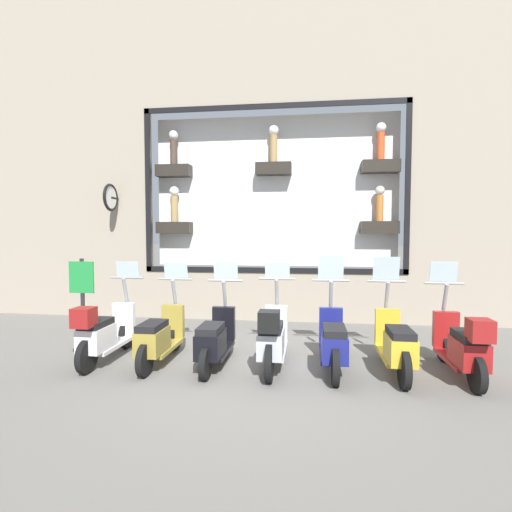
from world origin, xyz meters
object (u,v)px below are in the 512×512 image
object	(u,v)px
scooter_silver_3	(272,338)
scooter_white_6	(104,333)
shop_sign_post	(82,301)
scooter_yellow_1	(396,345)
scooter_black_4	(215,340)
scooter_red_0	(463,346)
scooter_navy_2	(333,342)
scooter_olive_5	(159,337)

from	to	relation	value
scooter_silver_3	scooter_white_6	size ratio (longest dim) A/B	1.00
scooter_white_6	shop_sign_post	bearing A→B (deg)	49.45
scooter_yellow_1	scooter_black_4	size ratio (longest dim) A/B	1.01
scooter_black_4	shop_sign_post	distance (m)	2.59
scooter_red_0	scooter_yellow_1	xyz separation A→B (m)	(0.07, 0.89, -0.03)
scooter_silver_3	scooter_white_6	xyz separation A→B (m)	(-0.01, 2.67, -0.01)
scooter_red_0	scooter_white_6	bearing A→B (deg)	89.98
scooter_navy_2	scooter_silver_3	world-z (taller)	scooter_navy_2
shop_sign_post	scooter_silver_3	bearing A→B (deg)	-100.12
scooter_yellow_1	shop_sign_post	bearing A→B (deg)	83.98
scooter_silver_3	scooter_olive_5	size ratio (longest dim) A/B	1.01
scooter_black_4	scooter_silver_3	bearing A→B (deg)	-93.30
scooter_red_0	scooter_black_4	bearing A→B (deg)	89.03
scooter_red_0	scooter_white_6	xyz separation A→B (m)	(0.00, 5.34, 0.00)
scooter_yellow_1	scooter_navy_2	xyz separation A→B (m)	(0.00, 0.89, 0.00)
scooter_navy_2	scooter_black_4	distance (m)	1.78
scooter_silver_3	shop_sign_post	world-z (taller)	shop_sign_post
scooter_olive_5	scooter_yellow_1	bearing A→B (deg)	-89.89
scooter_black_4	scooter_white_6	size ratio (longest dim) A/B	0.99
scooter_yellow_1	scooter_silver_3	distance (m)	1.78
scooter_yellow_1	scooter_navy_2	bearing A→B (deg)	89.98
scooter_navy_2	scooter_white_6	bearing A→B (deg)	91.06
scooter_red_0	scooter_silver_3	bearing A→B (deg)	89.81
scooter_black_4	scooter_white_6	world-z (taller)	scooter_black_4
scooter_olive_5	shop_sign_post	size ratio (longest dim) A/B	1.12
scooter_olive_5	scooter_white_6	distance (m)	0.89
scooter_silver_3	scooter_yellow_1	bearing A→B (deg)	-88.11
scooter_navy_2	scooter_white_6	distance (m)	3.56
scooter_navy_2	scooter_silver_3	distance (m)	0.89
scooter_yellow_1	scooter_navy_2	world-z (taller)	scooter_navy_2
scooter_olive_5	scooter_white_6	size ratio (longest dim) A/B	1.00
scooter_navy_2	scooter_black_4	xyz separation A→B (m)	(-0.01, 1.78, -0.02)
scooter_silver_3	scooter_red_0	bearing A→B (deg)	-90.19
scooter_navy_2	shop_sign_post	xyz separation A→B (m)	(0.54, 4.27, 0.42)
scooter_olive_5	shop_sign_post	xyz separation A→B (m)	(0.55, 1.60, 0.44)
scooter_red_0	scooter_navy_2	size ratio (longest dim) A/B	1.00
scooter_navy_2	scooter_silver_3	size ratio (longest dim) A/B	1.00
scooter_olive_5	shop_sign_post	bearing A→B (deg)	71.01
scooter_yellow_1	scooter_olive_5	xyz separation A→B (m)	(-0.01, 3.56, -0.02)
scooter_red_0	scooter_olive_5	distance (m)	4.45
scooter_silver_3	scooter_olive_5	world-z (taller)	scooter_silver_3
scooter_navy_2	shop_sign_post	bearing A→B (deg)	82.74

